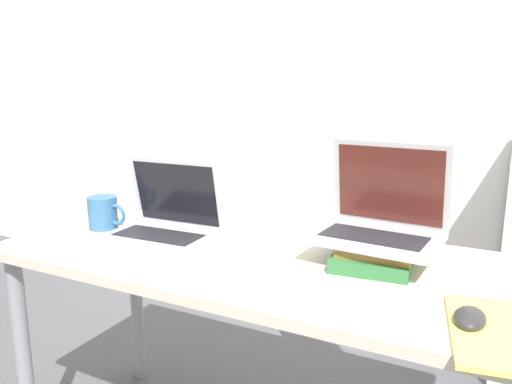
{
  "coord_description": "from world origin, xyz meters",
  "views": [
    {
      "loc": [
        0.6,
        -0.88,
        1.22
      ],
      "look_at": [
        -0.01,
        0.33,
        0.93
      ],
      "focal_mm": 35.0,
      "sensor_mm": 36.0,
      "label": 1
    }
  ],
  "objects": [
    {
      "name": "wall_back",
      "position": [
        0.0,
        1.67,
        1.35
      ],
      "size": [
        8.0,
        0.05,
        2.7
      ],
      "color": "silver",
      "rests_on": "ground_plane"
    },
    {
      "name": "desk",
      "position": [
        0.0,
        0.33,
        0.66
      ],
      "size": [
        1.53,
        0.66,
        0.75
      ],
      "color": "beige",
      "rests_on": "ground_plane"
    },
    {
      "name": "laptop_left",
      "position": [
        -0.34,
        0.34,
        0.79
      ],
      "size": [
        0.34,
        0.25,
        0.24
      ],
      "color": "silver",
      "rests_on": "desk"
    },
    {
      "name": "book_stack",
      "position": [
        0.31,
        0.41,
        0.78
      ],
      "size": [
        0.22,
        0.27,
        0.06
      ],
      "color": "#33753D",
      "rests_on": "desk"
    },
    {
      "name": "laptop_on_books",
      "position": [
        0.31,
        0.44,
        0.86
      ],
      "size": [
        0.35,
        0.27,
        0.26
      ],
      "color": "#B2B2B7",
      "rests_on": "book_stack"
    },
    {
      "name": "wireless_keyboard",
      "position": [
        0.31,
        0.14,
        0.75
      ],
      "size": [
        0.31,
        0.14,
        0.01
      ],
      "color": "white",
      "rests_on": "desk"
    },
    {
      "name": "mouse",
      "position": [
        0.57,
        0.13,
        0.76
      ],
      "size": [
        0.06,
        0.1,
        0.04
      ],
      "color": "#2D2D2D",
      "rests_on": "desk"
    },
    {
      "name": "notepad",
      "position": [
        0.63,
        0.12,
        0.75
      ],
      "size": [
        0.25,
        0.34,
        0.01
      ],
      "color": "#EFE066",
      "rests_on": "desk"
    },
    {
      "name": "mug",
      "position": [
        -0.58,
        0.32,
        0.8
      ],
      "size": [
        0.14,
        0.1,
        0.11
      ],
      "color": "teal",
      "rests_on": "desk"
    }
  ]
}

